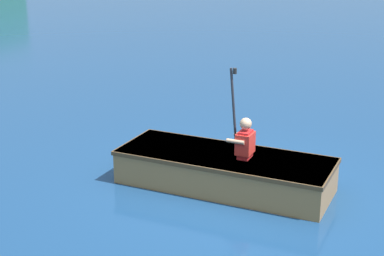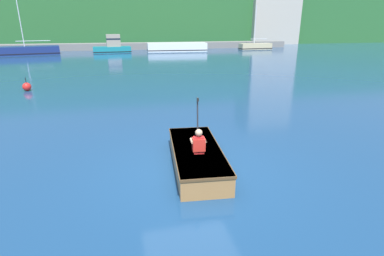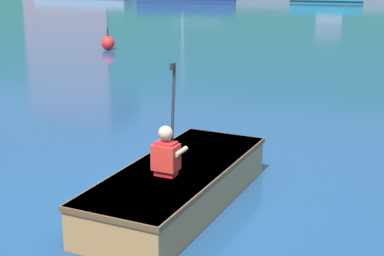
# 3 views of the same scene
# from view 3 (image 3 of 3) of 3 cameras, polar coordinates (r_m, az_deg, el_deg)

# --- Properties ---
(ground_plane) EXTENTS (300.00, 300.00, 0.00)m
(ground_plane) POSITION_cam_3_polar(r_m,az_deg,el_deg) (7.11, -3.48, -8.14)
(ground_plane) COLOR navy
(rowboat_foreground) EXTENTS (1.45, 3.30, 0.50)m
(rowboat_foreground) POSITION_cam_3_polar(r_m,az_deg,el_deg) (7.21, -1.18, -5.32)
(rowboat_foreground) COLOR #A3703D
(rowboat_foreground) RESTS_ON ground
(person_paddler) EXTENTS (0.38, 0.37, 1.28)m
(person_paddler) POSITION_cam_3_polar(r_m,az_deg,el_deg) (6.75, -2.51, -2.40)
(person_paddler) COLOR red
(person_paddler) RESTS_ON rowboat_foreground
(channel_buoy) EXTENTS (0.44, 0.44, 0.72)m
(channel_buoy) POSITION_cam_3_polar(r_m,az_deg,el_deg) (19.55, -8.15, 8.17)
(channel_buoy) COLOR red
(channel_buoy) RESTS_ON ground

